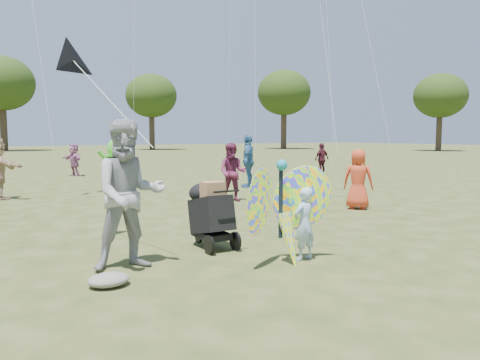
% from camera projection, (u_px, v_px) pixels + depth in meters
% --- Properties ---
extents(ground, '(160.00, 160.00, 0.00)m').
position_uv_depth(ground, '(309.00, 265.00, 6.64)').
color(ground, '#51592B').
rests_on(ground, ground).
extents(child_girl, '(0.42, 0.30, 1.08)m').
position_uv_depth(child_girl, '(304.00, 224.00, 6.86)').
color(child_girl, '#A0BEE2').
rests_on(child_girl, ground).
extents(adult_man, '(1.10, 0.91, 2.06)m').
position_uv_depth(adult_man, '(129.00, 195.00, 6.37)').
color(adult_man, '#96989C').
rests_on(adult_man, ground).
extents(grey_bag, '(0.51, 0.41, 0.16)m').
position_uv_depth(grey_bag, '(109.00, 280.00, 5.69)').
color(grey_bag, gray).
rests_on(grey_bag, ground).
extents(crowd_a, '(0.82, 0.87, 1.50)m').
position_uv_depth(crowd_a, '(358.00, 179.00, 11.58)').
color(crowd_a, red).
rests_on(crowd_a, ground).
extents(crowd_c, '(1.07, 1.10, 1.85)m').
position_uv_depth(crowd_c, '(248.00, 161.00, 16.43)').
color(crowd_c, teal).
rests_on(crowd_c, ground).
extents(crowd_e, '(0.99, 0.99, 1.62)m').
position_uv_depth(crowd_e, '(232.00, 172.00, 12.91)').
color(crowd_e, '#662241').
rests_on(crowd_e, ground).
extents(crowd_h, '(0.89, 0.44, 1.47)m').
position_uv_depth(crowd_h, '(322.00, 159.00, 21.44)').
color(crowd_h, '#431622').
rests_on(crowd_h, ground).
extents(crowd_j, '(0.81, 1.42, 1.46)m').
position_uv_depth(crowd_j, '(74.00, 160.00, 21.03)').
color(crowd_j, '#9D5A87').
rests_on(crowd_j, ground).
extents(jogging_stroller, '(0.54, 1.06, 1.09)m').
position_uv_depth(jogging_stroller, '(210.00, 210.00, 7.62)').
color(jogging_stroller, black).
rests_on(jogging_stroller, ground).
extents(butterfly_kite, '(1.74, 0.75, 1.70)m').
position_uv_depth(butterfly_kite, '(284.00, 212.00, 6.64)').
color(butterfly_kite, '#FF282E').
rests_on(butterfly_kite, ground).
extents(delta_kite_rig, '(1.09, 2.10, 1.81)m').
position_uv_depth(delta_kite_rig, '(73.00, 61.00, 7.62)').
color(delta_kite_rig, black).
rests_on(delta_kite_rig, ground).
extents(alien_kite, '(1.12, 0.69, 1.74)m').
position_uv_depth(alien_kite, '(116.00, 167.00, 12.88)').
color(alien_kite, green).
rests_on(alien_kite, ground).
extents(tree_line, '(91.78, 33.60, 10.79)m').
position_uv_depth(tree_line, '(33.00, 83.00, 45.62)').
color(tree_line, '#3A2D21').
rests_on(tree_line, ground).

